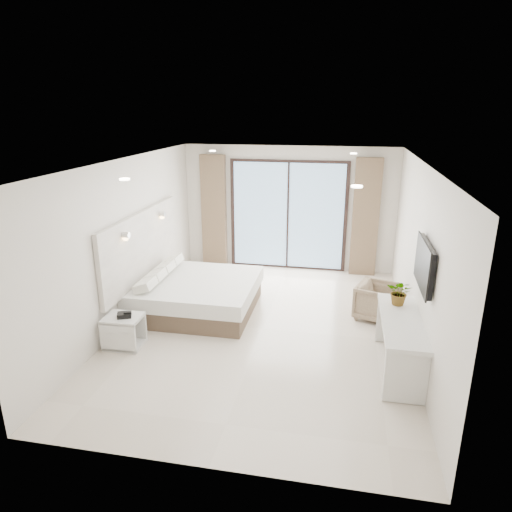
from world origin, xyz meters
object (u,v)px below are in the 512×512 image
object	(u,v)px
bed	(197,294)
nightstand	(124,331)
armchair	(378,300)
console_desk	(401,332)

from	to	relation	value
bed	nightstand	size ratio (longest dim) A/B	3.69
bed	nightstand	world-z (taller)	bed
armchair	console_desk	bearing A→B (deg)	-154.10
nightstand	armchair	bearing A→B (deg)	23.04
bed	armchair	world-z (taller)	bed
armchair	nightstand	bearing A→B (deg)	133.51
bed	console_desk	distance (m)	3.60
nightstand	console_desk	size ratio (longest dim) A/B	0.32
console_desk	armchair	xyz separation A→B (m)	(-0.19, 1.60, -0.23)
bed	console_desk	world-z (taller)	console_desk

